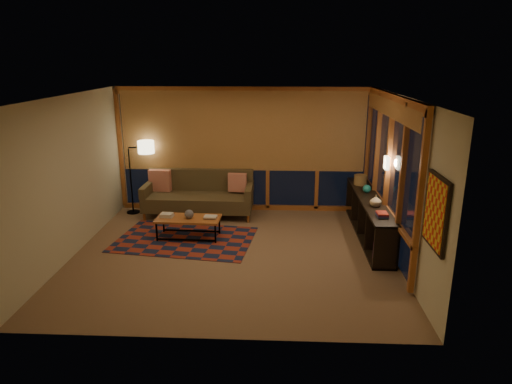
{
  "coord_description": "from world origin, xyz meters",
  "views": [
    {
      "loc": [
        0.74,
        -7.28,
        3.3
      ],
      "look_at": [
        0.39,
        0.18,
        1.08
      ],
      "focal_mm": 32.0,
      "sensor_mm": 36.0,
      "label": 1
    }
  ],
  "objects_px": {
    "floor_lamp": "(131,177)",
    "bookshelf": "(368,217)",
    "sofa": "(199,194)",
    "coffee_table": "(189,228)"
  },
  "relations": [
    {
      "from": "floor_lamp",
      "to": "bookshelf",
      "type": "relative_size",
      "value": 0.53
    },
    {
      "from": "sofa",
      "to": "coffee_table",
      "type": "relative_size",
      "value": 1.92
    },
    {
      "from": "sofa",
      "to": "coffee_table",
      "type": "distance_m",
      "value": 1.31
    },
    {
      "from": "sofa",
      "to": "coffee_table",
      "type": "xyz_separation_m",
      "value": [
        0.02,
        -1.28,
        -0.27
      ]
    },
    {
      "from": "coffee_table",
      "to": "sofa",
      "type": "bearing_deg",
      "value": 92.88
    },
    {
      "from": "floor_lamp",
      "to": "sofa",
      "type": "bearing_deg",
      "value": -17.28
    },
    {
      "from": "coffee_table",
      "to": "bookshelf",
      "type": "bearing_deg",
      "value": 6.37
    },
    {
      "from": "floor_lamp",
      "to": "coffee_table",
      "type": "bearing_deg",
      "value": -55.91
    },
    {
      "from": "sofa",
      "to": "floor_lamp",
      "type": "distance_m",
      "value": 1.52
    },
    {
      "from": "sofa",
      "to": "floor_lamp",
      "type": "xyz_separation_m",
      "value": [
        -1.48,
        0.11,
        0.33
      ]
    }
  ]
}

